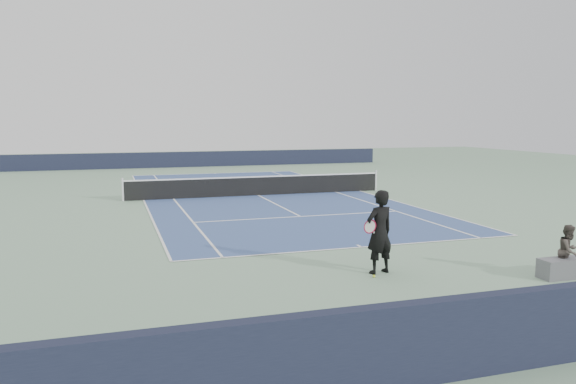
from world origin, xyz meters
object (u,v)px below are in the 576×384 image
object	(u,v)px
tennis_player	(379,232)
tennis_ball	(374,276)
spectator_bench	(568,259)
tennis_net	(258,185)

from	to	relation	value
tennis_player	tennis_ball	xyz separation A→B (m)	(-0.29, -0.33, -0.99)
spectator_bench	tennis_net	bearing A→B (deg)	101.59
tennis_net	tennis_ball	world-z (taller)	tennis_net
tennis_net	tennis_player	distance (m)	14.54
tennis_ball	spectator_bench	size ratio (longest dim) A/B	0.05
tennis_player	tennis_ball	size ratio (longest dim) A/B	29.67
tennis_ball	spectator_bench	bearing A→B (deg)	-17.29
tennis_ball	tennis_net	bearing A→B (deg)	85.89
tennis_net	spectator_bench	world-z (taller)	spectator_bench
tennis_player	spectator_bench	distance (m)	4.47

